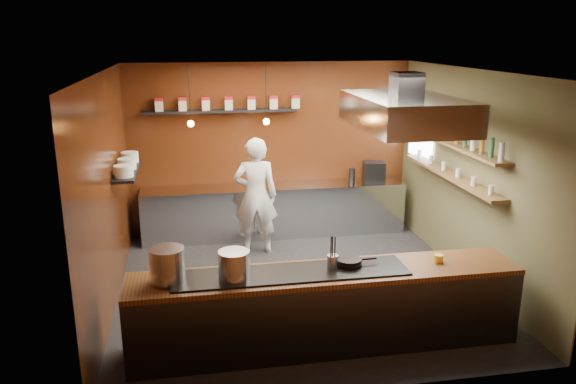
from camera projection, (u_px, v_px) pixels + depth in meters
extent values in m
plane|color=black|center=(298.00, 286.00, 8.00)|extent=(5.00, 5.00, 0.00)
plane|color=#3B160A|center=(272.00, 148.00, 9.96)|extent=(5.00, 0.00, 5.00)
plane|color=#3B160A|center=(107.00, 193.00, 7.17)|extent=(0.00, 5.00, 5.00)
plane|color=brown|center=(470.00, 176.00, 8.01)|extent=(0.00, 5.00, 5.00)
plane|color=silver|center=(300.00, 71.00, 7.18)|extent=(5.00, 5.00, 0.00)
plane|color=white|center=(421.00, 129.00, 9.51)|extent=(0.00, 1.00, 1.00)
cube|color=silver|center=(275.00, 210.00, 9.93)|extent=(4.60, 0.65, 0.90)
cube|color=#38383D|center=(326.00, 311.00, 6.37)|extent=(4.40, 0.70, 0.86)
cube|color=brown|center=(326.00, 274.00, 6.24)|extent=(4.40, 0.72, 0.06)
cube|color=black|center=(291.00, 273.00, 6.16)|extent=(2.60, 0.55, 0.02)
cube|color=black|center=(220.00, 111.00, 9.48)|extent=(2.60, 0.26, 0.04)
cube|color=black|center=(127.00, 171.00, 8.13)|extent=(0.30, 1.40, 0.04)
cube|color=brown|center=(453.00, 144.00, 8.16)|extent=(0.26, 2.80, 0.04)
cube|color=brown|center=(450.00, 175.00, 8.28)|extent=(0.26, 2.80, 0.04)
cube|color=#38383D|center=(407.00, 84.00, 7.06)|extent=(0.35, 0.35, 0.30)
cube|color=silver|center=(405.00, 112.00, 7.16)|extent=(1.20, 2.00, 0.40)
cube|color=white|center=(404.00, 128.00, 7.22)|extent=(1.00, 1.80, 0.02)
cylinder|color=black|center=(189.00, 95.00, 8.68)|extent=(0.01, 0.01, 0.90)
sphere|color=orange|center=(191.00, 124.00, 8.80)|extent=(0.10, 0.10, 0.10)
cylinder|color=black|center=(266.00, 93.00, 8.88)|extent=(0.01, 0.01, 0.90)
sphere|color=orange|center=(266.00, 122.00, 9.00)|extent=(0.10, 0.10, 0.10)
cube|color=beige|center=(159.00, 106.00, 9.29)|extent=(0.13, 0.13, 0.17)
cube|color=#A71419|center=(159.00, 99.00, 9.26)|extent=(0.13, 0.13, 0.05)
cube|color=beige|center=(183.00, 106.00, 9.35)|extent=(0.13, 0.13, 0.17)
cube|color=#A71419|center=(182.00, 99.00, 9.32)|extent=(0.13, 0.13, 0.05)
cube|color=beige|center=(206.00, 105.00, 9.42)|extent=(0.13, 0.13, 0.17)
cube|color=#A71419|center=(206.00, 99.00, 9.39)|extent=(0.13, 0.13, 0.05)
cube|color=beige|center=(229.00, 105.00, 9.48)|extent=(0.13, 0.13, 0.17)
cube|color=#A71419|center=(228.00, 98.00, 9.45)|extent=(0.14, 0.13, 0.05)
cube|color=beige|center=(251.00, 104.00, 9.55)|extent=(0.13, 0.13, 0.17)
cube|color=#A71419|center=(251.00, 98.00, 9.52)|extent=(0.14, 0.13, 0.05)
cube|color=beige|center=(273.00, 104.00, 9.61)|extent=(0.13, 0.13, 0.17)
cube|color=#A71419|center=(273.00, 97.00, 9.58)|extent=(0.14, 0.13, 0.05)
cube|color=beige|center=(295.00, 103.00, 9.67)|extent=(0.13, 0.13, 0.17)
cube|color=#A71419|center=(295.00, 97.00, 9.64)|extent=(0.14, 0.13, 0.05)
cylinder|color=white|center=(124.00, 171.00, 7.68)|extent=(0.26, 0.26, 0.16)
cylinder|color=white|center=(127.00, 164.00, 8.10)|extent=(0.26, 0.26, 0.16)
cylinder|color=white|center=(130.00, 157.00, 8.53)|extent=(0.26, 0.26, 0.16)
cylinder|color=silver|center=(502.00, 152.00, 6.89)|extent=(0.06, 0.06, 0.24)
cylinder|color=#2D5933|center=(492.00, 148.00, 7.11)|extent=(0.06, 0.06, 0.24)
cylinder|color=#8C601E|center=(482.00, 145.00, 7.34)|extent=(0.06, 0.06, 0.24)
cylinder|color=silver|center=(473.00, 142.00, 7.56)|extent=(0.06, 0.06, 0.24)
cylinder|color=#2D5933|center=(465.00, 139.00, 7.78)|extent=(0.06, 0.06, 0.24)
cylinder|color=#8C601E|center=(457.00, 136.00, 8.01)|extent=(0.06, 0.06, 0.24)
cylinder|color=silver|center=(450.00, 133.00, 8.23)|extent=(0.06, 0.06, 0.24)
cylinder|color=#2D5933|center=(443.00, 130.00, 8.45)|extent=(0.06, 0.06, 0.24)
cylinder|color=#8C601E|center=(436.00, 128.00, 8.68)|extent=(0.06, 0.06, 0.24)
cylinder|color=silver|center=(430.00, 125.00, 8.90)|extent=(0.06, 0.06, 0.24)
cylinder|color=#2D5933|center=(424.00, 123.00, 9.13)|extent=(0.06, 0.06, 0.24)
cylinder|color=#8C601E|center=(418.00, 121.00, 9.35)|extent=(0.06, 0.06, 0.24)
cylinder|color=silver|center=(491.00, 190.00, 7.17)|extent=(0.07, 0.07, 0.13)
cylinder|color=silver|center=(473.00, 181.00, 7.61)|extent=(0.07, 0.07, 0.13)
cylinder|color=silver|center=(458.00, 173.00, 8.04)|extent=(0.07, 0.07, 0.13)
cylinder|color=silver|center=(444.00, 166.00, 8.48)|extent=(0.07, 0.07, 0.13)
cylinder|color=silver|center=(431.00, 159.00, 8.92)|extent=(0.07, 0.07, 0.13)
cylinder|color=silver|center=(420.00, 154.00, 9.35)|extent=(0.07, 0.07, 0.13)
cylinder|color=#B6B8BD|center=(167.00, 265.00, 5.91)|extent=(0.46, 0.46, 0.36)
cylinder|color=silver|center=(234.00, 265.00, 5.95)|extent=(0.40, 0.40, 0.31)
cylinder|color=#B5B8BC|center=(333.00, 262.00, 6.23)|extent=(0.15, 0.15, 0.16)
cylinder|color=black|center=(349.00, 263.00, 6.34)|extent=(0.30, 0.30, 0.04)
cylinder|color=black|center=(349.00, 260.00, 6.33)|extent=(0.28, 0.28, 0.04)
cylinder|color=black|center=(369.00, 259.00, 6.38)|extent=(0.18, 0.03, 0.02)
cylinder|color=gold|center=(439.00, 259.00, 6.46)|extent=(0.11, 0.11, 0.09)
cube|color=black|center=(374.00, 172.00, 10.03)|extent=(0.40, 0.39, 0.36)
imported|color=white|center=(256.00, 196.00, 9.01)|extent=(0.74, 0.52, 1.90)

